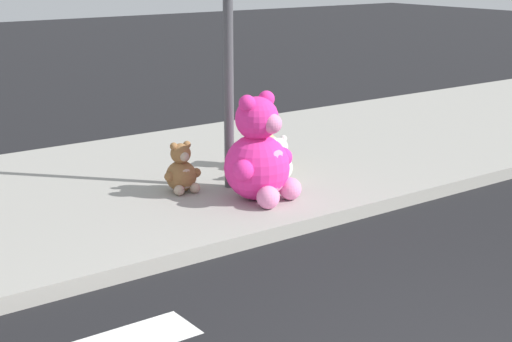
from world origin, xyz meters
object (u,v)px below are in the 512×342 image
Objects in this scene: plush_pink_large at (260,158)px; plush_tan at (263,145)px; plush_brown at (182,172)px; sign_pole at (228,36)px; plush_white at (278,163)px.

plush_pink_large reaches higher than plush_tan.
plush_tan reaches higher than plush_brown.
plush_brown is at bearing -168.03° from plush_tan.
sign_pole is at bearing 89.14° from plush_pink_large.
plush_brown is at bearing 164.05° from plush_white.
sign_pole reaches higher than plush_tan.
sign_pole is at bearing -17.22° from plush_brown.
plush_white is at bearing 36.65° from plush_pink_large.
plush_tan is at bearing 51.68° from plush_pink_large.
sign_pole is 1.60m from plush_white.
plush_pink_large reaches higher than plush_white.
sign_pole is at bearing 165.25° from plush_white.
plush_white is 1.15m from plush_brown.
plush_white is 0.76× the size of plush_tan.
plush_tan is (0.81, 1.03, -0.18)m from plush_pink_large.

